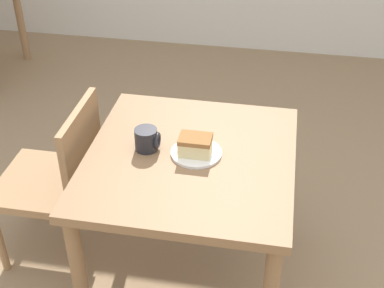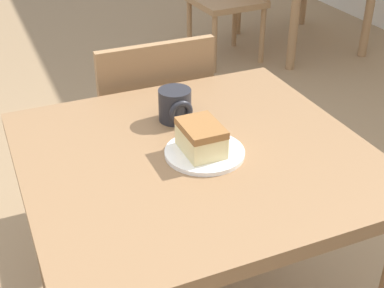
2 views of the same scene
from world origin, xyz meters
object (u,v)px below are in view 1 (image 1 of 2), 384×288
dining_table_near (190,176)px  coffee_mug (147,139)px  plate (196,153)px  chair_near_window (59,177)px  cake_slice (195,145)px

dining_table_near → coffee_mug: bearing=175.1°
plate → coffee_mug: (-0.20, 0.00, 0.04)m
chair_near_window → cake_slice: 0.72m
dining_table_near → plate: size_ratio=4.28×
plate → cake_slice: 0.05m
plate → cake_slice: cake_slice is taller
chair_near_window → plate: size_ratio=3.98×
cake_slice → coffee_mug: 0.20m
chair_near_window → plate: bearing=84.9°
dining_table_near → plate: (0.02, 0.01, 0.11)m
cake_slice → coffee_mug: (-0.20, 0.01, -0.00)m
dining_table_near → cake_slice: size_ratio=6.81×
coffee_mug → cake_slice: bearing=-2.7°
dining_table_near → plate: 0.12m
dining_table_near → coffee_mug: 0.24m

